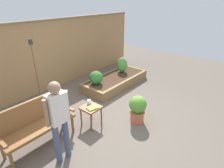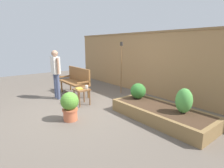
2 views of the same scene
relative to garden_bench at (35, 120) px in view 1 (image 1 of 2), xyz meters
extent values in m
plane|color=#60564C|center=(1.43, -0.56, -0.54)|extent=(14.00, 14.00, 0.00)
cube|color=#A37A4C|center=(1.43, 2.04, 0.51)|extent=(8.40, 0.10, 2.10)
cube|color=olive|center=(1.43, 2.04, 1.59)|extent=(8.40, 0.14, 0.06)
cylinder|color=brown|center=(0.66, 0.08, -0.34)|extent=(0.06, 0.06, 0.40)
cylinder|color=brown|center=(0.66, -0.28, -0.34)|extent=(0.06, 0.06, 0.40)
cylinder|color=brown|center=(-0.66, 0.08, -0.34)|extent=(0.06, 0.06, 0.40)
cylinder|color=brown|center=(-0.66, -0.28, -0.34)|extent=(0.06, 0.06, 0.40)
cube|color=brown|center=(0.00, -0.10, -0.11)|extent=(1.44, 0.48, 0.06)
cube|color=brown|center=(0.00, 0.11, 0.16)|extent=(1.44, 0.06, 0.48)
cube|color=brown|center=(-0.69, -0.10, 0.02)|extent=(0.06, 0.48, 0.04)
cube|color=brown|center=(0.69, -0.10, 0.02)|extent=(0.06, 0.48, 0.04)
cylinder|color=brown|center=(1.28, -0.24, -0.32)|extent=(0.04, 0.04, 0.44)
cylinder|color=brown|center=(1.28, -0.57, -0.32)|extent=(0.04, 0.04, 0.44)
cylinder|color=brown|center=(0.95, -0.24, -0.32)|extent=(0.04, 0.04, 0.44)
cylinder|color=brown|center=(0.95, -0.57, -0.32)|extent=(0.04, 0.04, 0.44)
cube|color=brown|center=(1.11, -0.40, -0.08)|extent=(0.40, 0.40, 0.04)
cylinder|color=white|center=(1.18, -0.28, -0.02)|extent=(0.08, 0.08, 0.10)
torus|color=white|center=(1.23, -0.28, -0.02)|extent=(0.07, 0.01, 0.07)
cube|color=gold|center=(1.10, -0.47, -0.05)|extent=(0.27, 0.21, 0.03)
cylinder|color=#C66642|center=(1.90, -1.15, -0.42)|extent=(0.32, 0.32, 0.25)
cylinder|color=#C66642|center=(1.90, -1.15, -0.28)|extent=(0.36, 0.36, 0.04)
sphere|color=#569333|center=(1.90, -1.15, -0.08)|extent=(0.42, 0.42, 0.42)
cube|color=olive|center=(3.20, 0.08, -0.39)|extent=(2.40, 0.09, 0.30)
cube|color=olive|center=(3.20, 0.99, -0.39)|extent=(2.40, 0.09, 0.30)
cube|color=olive|center=(2.05, 0.53, -0.39)|extent=(0.09, 0.82, 0.30)
cube|color=olive|center=(4.36, 0.53, -0.39)|extent=(0.09, 0.82, 0.30)
cube|color=#422D1E|center=(3.20, 0.53, -0.39)|extent=(2.22, 0.82, 0.30)
cylinder|color=brown|center=(2.36, 0.63, -0.21)|extent=(0.04, 0.04, 0.06)
sphere|color=#33752D|center=(2.36, 0.63, -0.04)|extent=(0.42, 0.42, 0.42)
cylinder|color=brown|center=(3.68, 0.63, -0.21)|extent=(0.04, 0.04, 0.06)
ellipsoid|color=#4C9942|center=(3.68, 0.63, 0.02)|extent=(0.35, 0.35, 0.54)
cylinder|color=brown|center=(0.87, 1.33, 0.30)|extent=(0.03, 0.03, 1.69)
cylinder|color=#332D28|center=(0.87, 1.33, 1.21)|extent=(0.10, 0.10, 0.13)
cylinder|color=#475170|center=(0.17, -0.73, -0.13)|extent=(0.11, 0.11, 0.82)
cylinder|color=#475170|center=(-0.03, -0.73, -0.13)|extent=(0.11, 0.11, 0.82)
cube|color=silver|center=(0.07, -0.73, 0.55)|extent=(0.32, 0.20, 0.54)
cylinder|color=#9E755B|center=(0.27, -0.73, 0.55)|extent=(0.07, 0.07, 0.49)
cylinder|color=#9E755B|center=(-0.13, -0.73, 0.55)|extent=(0.07, 0.07, 0.49)
sphere|color=#9E755B|center=(0.07, -0.73, 0.92)|extent=(0.20, 0.20, 0.20)
camera|label=1|loc=(-1.36, -3.07, 2.18)|focal=29.98mm
camera|label=2|loc=(5.54, -2.80, 1.20)|focal=28.38mm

